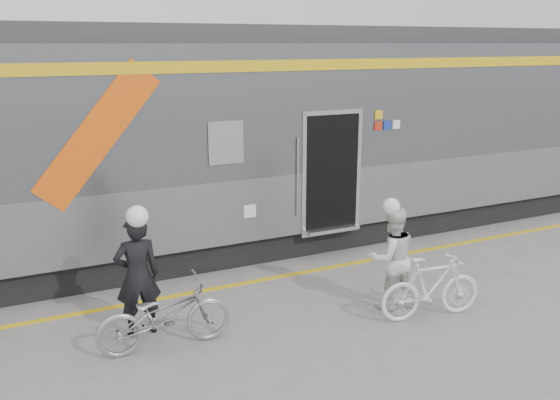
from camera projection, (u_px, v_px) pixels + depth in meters
ground at (356, 329)px, 8.13m from camera, size 90.00×90.00×0.00m
train at (187, 142)px, 10.83m from camera, size 24.00×3.17×4.10m
safety_strip at (287, 275)px, 10.01m from camera, size 24.00×0.12×0.01m
man at (137, 276)px, 7.83m from camera, size 0.62×0.42×1.65m
bicycle_left at (165, 315)px, 7.53m from camera, size 1.75×0.67×0.91m
woman at (392, 258)px, 8.64m from camera, size 0.83×0.69×1.53m
bicycle_right at (431, 287)px, 8.36m from camera, size 1.59×0.67×0.93m
helmet_man at (133, 205)px, 7.58m from camera, size 0.29×0.29×0.29m
helmet_woman at (395, 199)px, 8.41m from camera, size 0.25×0.25×0.25m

